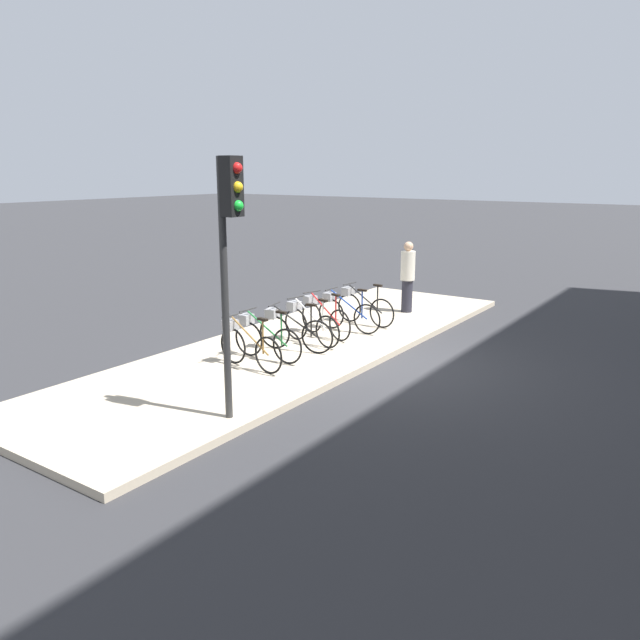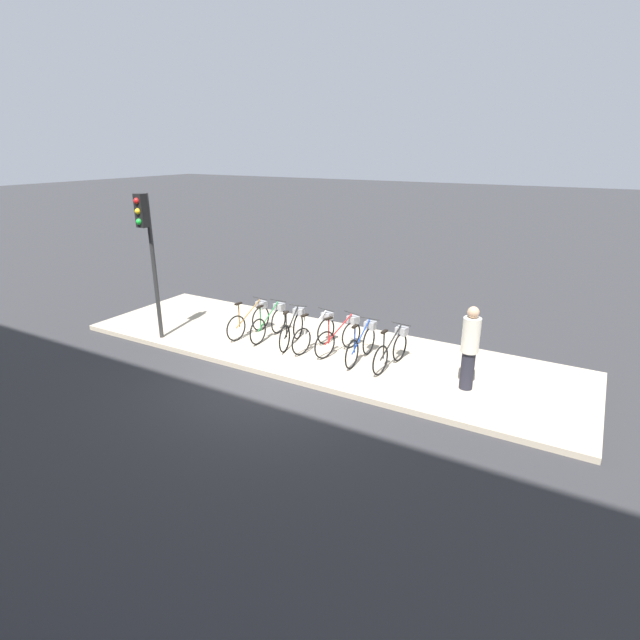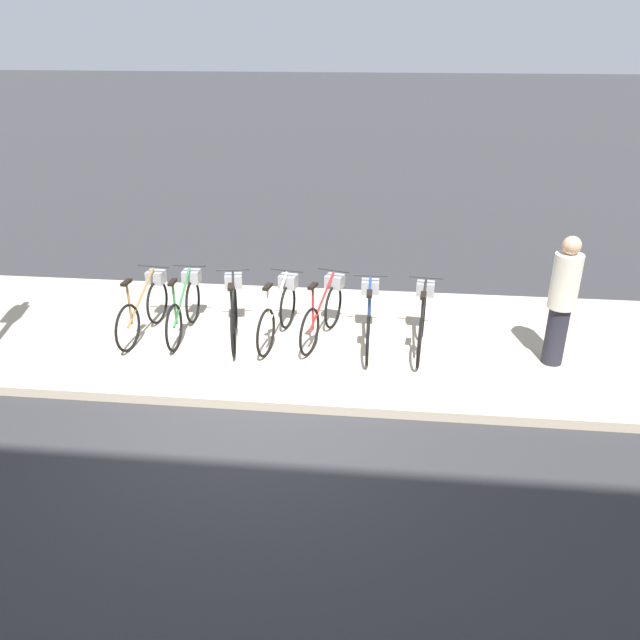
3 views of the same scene
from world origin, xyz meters
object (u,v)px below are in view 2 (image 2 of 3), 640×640
at_px(parked_bicycle_6, 393,348).
at_px(parked_bicycle_3, 317,331).
at_px(traffic_light, 147,237).
at_px(parked_bicycle_2, 293,327).
at_px(parked_bicycle_4, 341,335).
at_px(pedestrian, 470,346).
at_px(parked_bicycle_1, 271,321).
at_px(parked_bicycle_0, 251,319).
at_px(parked_bicycle_5, 363,342).

bearing_deg(parked_bicycle_6, parked_bicycle_3, 177.78).
bearing_deg(parked_bicycle_6, traffic_light, -166.45).
relative_size(parked_bicycle_2, traffic_light, 0.43).
bearing_deg(parked_bicycle_6, parked_bicycle_4, 173.53).
bearing_deg(parked_bicycle_6, pedestrian, -9.05).
distance_m(parked_bicycle_1, parked_bicycle_4, 1.94).
xyz_separation_m(parked_bicycle_2, parked_bicycle_6, (2.56, -0.02, 0.00)).
distance_m(parked_bicycle_0, parked_bicycle_5, 3.10).
xyz_separation_m(parked_bicycle_3, parked_bicycle_6, (1.93, -0.07, 0.00)).
bearing_deg(traffic_light, parked_bicycle_1, 31.66).
bearing_deg(traffic_light, pedestrian, 8.53).
xyz_separation_m(parked_bicycle_1, pedestrian, (4.93, -0.37, 0.47)).
xyz_separation_m(parked_bicycle_4, traffic_light, (-4.32, -1.51, 2.10)).
height_order(parked_bicycle_1, parked_bicycle_4, same).
xyz_separation_m(pedestrian, traffic_light, (-7.30, -1.09, 1.63)).
relative_size(parked_bicycle_3, parked_bicycle_4, 1.02).
xyz_separation_m(parked_bicycle_0, pedestrian, (5.47, -0.30, 0.47)).
relative_size(parked_bicycle_2, parked_bicycle_3, 1.00).
bearing_deg(parked_bicycle_1, parked_bicycle_0, -172.32).
height_order(parked_bicycle_1, traffic_light, traffic_light).
bearing_deg(parked_bicycle_4, parked_bicycle_6, -6.47).
relative_size(pedestrian, traffic_light, 0.48).
height_order(parked_bicycle_0, parked_bicycle_6, same).
height_order(parked_bicycle_3, parked_bicycle_4, same).
bearing_deg(parked_bicycle_4, parked_bicycle_1, -178.72).
xyz_separation_m(parked_bicycle_1, parked_bicycle_6, (3.27, -0.11, 0.00)).
relative_size(parked_bicycle_0, parked_bicycle_5, 1.00).
bearing_deg(parked_bicycle_3, parked_bicycle_0, -178.72).
relative_size(parked_bicycle_1, pedestrian, 0.90).
bearing_deg(parked_bicycle_2, pedestrian, -3.87).
distance_m(parked_bicycle_5, pedestrian, 2.43).
bearing_deg(parked_bicycle_1, parked_bicycle_2, -6.90).
bearing_deg(parked_bicycle_0, parked_bicycle_1, 7.68).
height_order(parked_bicycle_0, parked_bicycle_3, same).
bearing_deg(parked_bicycle_5, traffic_light, -164.68).
relative_size(parked_bicycle_0, parked_bicycle_6, 1.00).
distance_m(parked_bicycle_2, pedestrian, 4.25).
bearing_deg(parked_bicycle_1, parked_bicycle_4, 1.28).
distance_m(parked_bicycle_1, parked_bicycle_5, 2.56).
distance_m(parked_bicycle_2, parked_bicycle_6, 2.56).
bearing_deg(parked_bicycle_4, parked_bicycle_5, -14.42).
bearing_deg(parked_bicycle_1, parked_bicycle_3, -1.35).
relative_size(parked_bicycle_3, pedestrian, 0.89).
height_order(parked_bicycle_2, pedestrian, pedestrian).
bearing_deg(parked_bicycle_2, parked_bicycle_5, -0.87).
bearing_deg(parked_bicycle_2, parked_bicycle_4, 5.98).
xyz_separation_m(parked_bicycle_0, traffic_light, (-1.83, -1.39, 2.10)).
relative_size(parked_bicycle_4, pedestrian, 0.88).
xyz_separation_m(parked_bicycle_1, traffic_light, (-2.38, -1.47, 2.10)).
xyz_separation_m(parked_bicycle_4, parked_bicycle_6, (1.32, -0.15, 0.00)).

